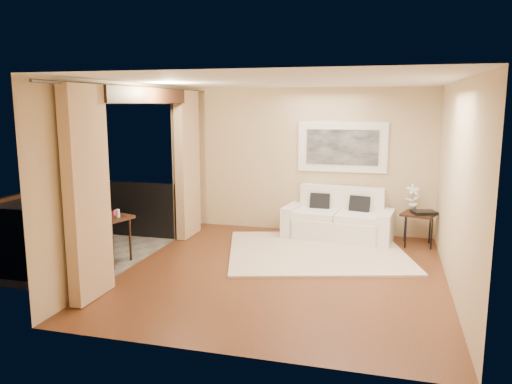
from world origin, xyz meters
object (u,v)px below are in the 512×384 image
(sofa, at_px, (338,221))
(bistro_table, at_px, (105,222))
(side_table, at_px, (419,216))
(orchid, at_px, (413,197))
(balcony_chair_far, at_px, (70,217))
(balcony_chair_near, at_px, (60,225))
(ice_bucket, at_px, (101,207))

(sofa, xyz_separation_m, bistro_table, (-3.23, -2.41, 0.33))
(side_table, height_order, orchid, orchid)
(sofa, height_order, balcony_chair_far, balcony_chair_far)
(orchid, bearing_deg, bistro_table, -151.46)
(orchid, relative_size, balcony_chair_far, 0.44)
(side_table, bearing_deg, balcony_chair_near, -158.12)
(side_table, bearing_deg, balcony_chair_far, -158.76)
(sofa, relative_size, ice_bucket, 9.91)
(sofa, height_order, side_table, sofa)
(balcony_chair_near, distance_m, ice_bucket, 0.78)
(sofa, bearing_deg, balcony_chair_near, -144.12)
(side_table, distance_m, balcony_chair_far, 5.74)
(sofa, distance_m, ice_bucket, 4.10)
(side_table, relative_size, bistro_table, 0.84)
(sofa, relative_size, side_table, 3.03)
(balcony_chair_far, relative_size, ice_bucket, 5.43)
(bistro_table, xyz_separation_m, balcony_chair_near, (-0.87, 0.10, -0.13))
(ice_bucket, bearing_deg, balcony_chair_far, 174.03)
(side_table, distance_m, bistro_table, 5.14)
(sofa, distance_m, balcony_chair_near, 4.71)
(balcony_chair_near, bearing_deg, balcony_chair_far, 25.29)
(balcony_chair_far, bearing_deg, balcony_chair_near, 49.81)
(side_table, relative_size, orchid, 1.38)
(balcony_chair_far, bearing_deg, bistro_table, 168.95)
(side_table, distance_m, ice_bucket, 5.22)
(orchid, xyz_separation_m, ice_bucket, (-4.65, -2.29, 0.03))
(sofa, relative_size, balcony_chair_far, 1.83)
(side_table, relative_size, balcony_chair_far, 0.60)
(side_table, xyz_separation_m, balcony_chair_far, (-5.35, -2.08, 0.13))
(sofa, height_order, ice_bucket, ice_bucket)
(sofa, distance_m, bistro_table, 4.04)
(side_table, height_order, bistro_table, bistro_table)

